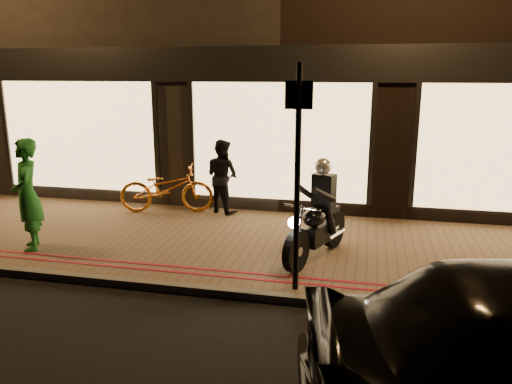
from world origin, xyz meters
TOP-DOWN VIEW (x-y plane):
  - ground at (0.00, 0.00)m, footprint 90.00×90.00m
  - sidewalk at (0.00, 2.00)m, footprint 50.00×4.00m
  - kerb_stone at (0.00, 0.05)m, footprint 50.00×0.14m
  - red_kerb_lines at (0.00, 0.55)m, footprint 50.00×0.26m
  - building_row at (-0.00, 8.99)m, footprint 48.00×10.11m
  - motorcycle at (1.08, 1.51)m, footprint 0.88×1.86m
  - sign_post at (0.91, 0.27)m, footprint 0.35×0.08m
  - bicycle_gold at (-2.28, 3.48)m, footprint 2.05×1.13m
  - person_green at (-3.62, 0.89)m, footprint 0.75×0.81m
  - person_dark at (-1.15, 3.74)m, footprint 0.93×0.86m

SIDE VIEW (x-z plane):
  - ground at x=0.00m, z-range 0.00..0.00m
  - sidewalk at x=0.00m, z-range 0.00..0.12m
  - kerb_stone at x=0.00m, z-range 0.00..0.12m
  - red_kerb_lines at x=0.00m, z-range 0.12..0.13m
  - bicycle_gold at x=-2.28m, z-range 0.12..1.14m
  - motorcycle at x=1.08m, z-range -0.06..1.53m
  - person_dark at x=-1.15m, z-range 0.12..1.66m
  - person_green at x=-3.62m, z-range 0.12..1.97m
  - sign_post at x=0.91m, z-range 0.30..3.30m
  - building_row at x=0.00m, z-range 0.00..8.50m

